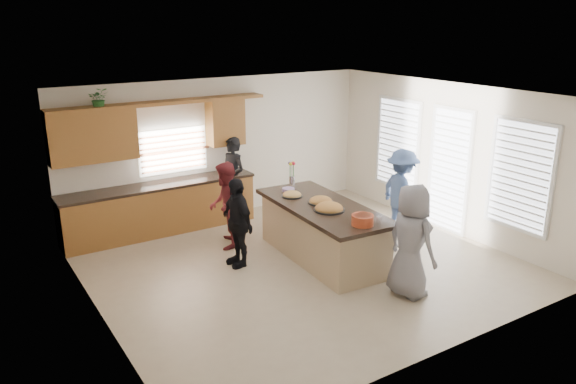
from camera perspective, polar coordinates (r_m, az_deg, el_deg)
floor at (r=9.35m, az=1.51°, el=-7.43°), size 6.50×6.50×0.00m
room_shell at (r=8.73m, az=1.61°, el=3.98°), size 6.52×6.02×2.81m
back_cabinetry at (r=10.73m, az=-13.26°, el=0.61°), size 4.08×0.66×2.46m
right_wall_glazing at (r=10.86m, az=16.24°, el=2.93°), size 0.06×4.00×2.25m
island at (r=9.46m, az=3.50°, el=-4.18°), size 1.31×2.76×0.95m
platter_front at (r=9.03m, az=4.20°, el=-1.70°), size 0.51×0.51×0.20m
platter_mid at (r=9.37m, az=3.36°, el=-0.96°), size 0.43×0.43×0.17m
platter_back at (r=9.69m, az=0.41°, el=-0.32°), size 0.36×0.36×0.15m
salad_bowl at (r=8.43m, az=7.59°, el=-2.79°), size 0.33×0.33×0.16m
clear_cup at (r=8.58m, az=9.21°, el=-2.77°), size 0.09×0.09×0.10m
plate_stack at (r=10.00m, az=0.04°, el=0.24°), size 0.22×0.22×0.05m
flower_vase at (r=10.29m, az=0.40°, el=2.04°), size 0.14×0.14×0.44m
potted_plant at (r=10.23m, az=-18.66°, el=8.97°), size 0.38×0.35×0.37m
woman_left_back at (r=11.20m, az=-5.63°, el=1.32°), size 0.53×0.69×1.68m
woman_left_mid at (r=9.86m, az=-6.36°, el=-1.38°), size 0.88×0.94×1.54m
woman_left_front at (r=9.13m, az=-5.18°, el=-3.08°), size 0.37×0.88×1.48m
woman_right_back at (r=10.58m, az=11.47°, el=-0.05°), size 0.76×1.14×1.63m
woman_right_front at (r=8.27m, az=12.39°, el=-4.89°), size 0.58×0.85×1.69m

